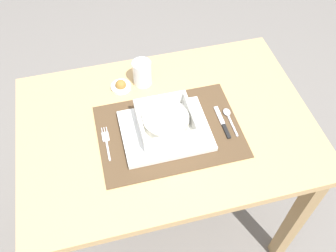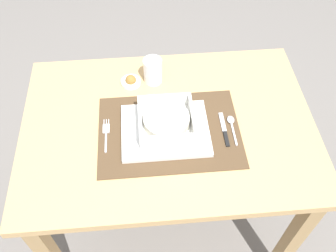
{
  "view_description": "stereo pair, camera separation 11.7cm",
  "coord_description": "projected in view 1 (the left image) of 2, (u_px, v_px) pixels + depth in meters",
  "views": [
    {
      "loc": [
        -0.18,
        -0.73,
        1.68
      ],
      "look_at": [
        -0.0,
        -0.03,
        0.75
      ],
      "focal_mm": 39.42,
      "sensor_mm": 36.0,
      "label": 1
    },
    {
      "loc": [
        -0.07,
        -0.75,
        1.68
      ],
      "look_at": [
        -0.0,
        -0.03,
        0.75
      ],
      "focal_mm": 39.42,
      "sensor_mm": 36.0,
      "label": 2
    }
  ],
  "objects": [
    {
      "name": "ground_plane",
      "position": [
        167.0,
        216.0,
        1.79
      ],
      "size": [
        6.0,
        6.0,
        0.0
      ],
      "primitive_type": "plane",
      "color": "slate"
    },
    {
      "name": "dining_table",
      "position": [
        167.0,
        143.0,
        1.3
      ],
      "size": [
        0.97,
        0.67,
        0.72
      ],
      "color": "tan",
      "rests_on": "ground"
    },
    {
      "name": "placemat",
      "position": [
        168.0,
        131.0,
        1.2
      ],
      "size": [
        0.46,
        0.33,
        0.0
      ],
      "primitive_type": "cube",
      "color": "#4C3823",
      "rests_on": "dining_table"
    },
    {
      "name": "serving_plate",
      "position": [
        165.0,
        130.0,
        1.19
      ],
      "size": [
        0.28,
        0.22,
        0.02
      ],
      "primitive_type": "cube",
      "color": "white",
      "rests_on": "placemat"
    },
    {
      "name": "porridge_bowl",
      "position": [
        166.0,
        121.0,
        1.17
      ],
      "size": [
        0.17,
        0.17,
        0.06
      ],
      "color": "white",
      "rests_on": "serving_plate"
    },
    {
      "name": "fork",
      "position": [
        106.0,
        141.0,
        1.17
      ],
      "size": [
        0.02,
        0.13,
        0.0
      ],
      "rotation": [
        0.0,
        0.0,
        -0.04
      ],
      "color": "silver",
      "rests_on": "placemat"
    },
    {
      "name": "spoon",
      "position": [
        228.0,
        115.0,
        1.23
      ],
      "size": [
        0.02,
        0.12,
        0.01
      ],
      "rotation": [
        0.0,
        0.0,
        0.05
      ],
      "color": "silver",
      "rests_on": "placemat"
    },
    {
      "name": "butter_knife",
      "position": [
        223.0,
        124.0,
        1.21
      ],
      "size": [
        0.01,
        0.14,
        0.01
      ],
      "rotation": [
        0.0,
        0.0,
        -0.0
      ],
      "color": "black",
      "rests_on": "placemat"
    },
    {
      "name": "drinking_glass",
      "position": [
        142.0,
        74.0,
        1.3
      ],
      "size": [
        0.07,
        0.07,
        0.1
      ],
      "color": "white",
      "rests_on": "dining_table"
    },
    {
      "name": "condiment_saucer",
      "position": [
        121.0,
        86.0,
        1.31
      ],
      "size": [
        0.07,
        0.07,
        0.04
      ],
      "color": "white",
      "rests_on": "dining_table"
    }
  ]
}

